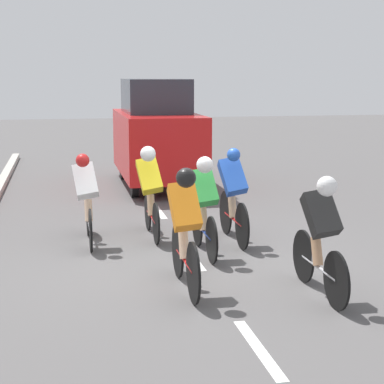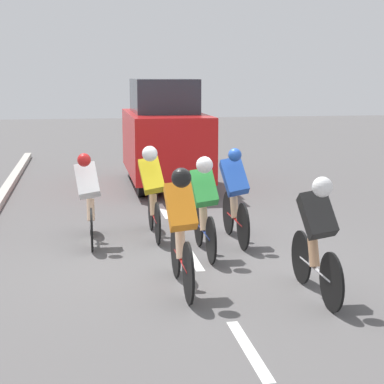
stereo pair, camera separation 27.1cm
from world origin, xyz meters
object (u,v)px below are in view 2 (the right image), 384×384
object	(u,v)px
support_car	(164,134)
cyclist_black	(317,233)
cyclist_white	(89,196)
cyclist_green	(204,202)
cyclist_blue	(235,194)
cyclist_yellow	(152,188)
cyclist_orange	(181,226)

from	to	relation	value
support_car	cyclist_black	bearing A→B (deg)	95.35
cyclist_white	cyclist_green	world-z (taller)	cyclist_green
cyclist_white	support_car	world-z (taller)	support_car
cyclist_blue	cyclist_green	bearing A→B (deg)	46.79
cyclist_green	cyclist_black	world-z (taller)	cyclist_black
cyclist_white	cyclist_green	bearing A→B (deg)	149.06
cyclist_blue	cyclist_green	world-z (taller)	cyclist_blue
support_car	cyclist_white	bearing A→B (deg)	69.97
cyclist_yellow	support_car	size ratio (longest dim) A/B	0.41
cyclist_orange	cyclist_black	bearing A→B (deg)	161.25
cyclist_orange	cyclist_black	size ratio (longest dim) A/B	1.03
cyclist_yellow	support_car	distance (m)	4.89
cyclist_orange	cyclist_yellow	distance (m)	2.63
cyclist_yellow	support_car	world-z (taller)	support_car
cyclist_black	cyclist_orange	bearing A→B (deg)	-18.75
cyclist_white	cyclist_black	world-z (taller)	cyclist_black
cyclist_green	support_car	size ratio (longest dim) A/B	0.41
cyclist_white	cyclist_green	xyz separation A→B (m)	(-1.62, 0.97, 0.04)
cyclist_blue	cyclist_black	xyz separation A→B (m)	(-0.34, 2.63, 0.01)
cyclist_blue	cyclist_green	xyz separation A→B (m)	(0.60, 0.64, 0.01)
cyclist_green	cyclist_black	xyz separation A→B (m)	(-0.95, 1.98, -0.00)
cyclist_blue	cyclist_black	world-z (taller)	cyclist_blue
cyclist_orange	cyclist_black	xyz separation A→B (m)	(-1.51, 0.51, -0.02)
cyclist_black	cyclist_blue	bearing A→B (deg)	-82.60
cyclist_green	cyclist_yellow	distance (m)	1.31
cyclist_green	support_car	xyz separation A→B (m)	(-0.20, -5.96, 0.43)
cyclist_yellow	cyclist_black	bearing A→B (deg)	116.45
cyclist_white	cyclist_orange	world-z (taller)	cyclist_orange
cyclist_blue	support_car	bearing A→B (deg)	-85.67
cyclist_white	cyclist_orange	size ratio (longest dim) A/B	0.96
cyclist_blue	cyclist_black	size ratio (longest dim) A/B	1.02
cyclist_blue	cyclist_yellow	distance (m)	1.32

